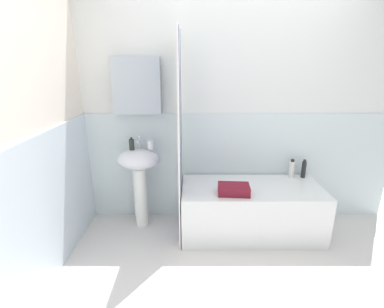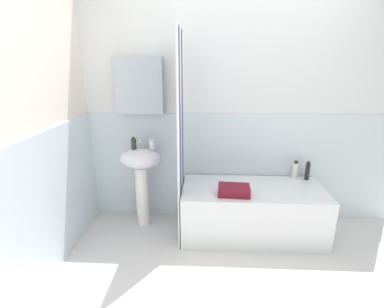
# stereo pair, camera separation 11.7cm
# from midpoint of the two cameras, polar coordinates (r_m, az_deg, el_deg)

# --- Properties ---
(ground_plane) EXTENTS (4.80, 5.60, 0.04)m
(ground_plane) POSITION_cam_midpoint_polar(r_m,az_deg,el_deg) (2.44, 11.16, -27.29)
(ground_plane) COLOR silver
(wall_back_tiled) EXTENTS (3.60, 0.18, 2.40)m
(wall_back_tiled) POSITION_cam_midpoint_polar(r_m,az_deg,el_deg) (3.03, 8.08, 7.05)
(wall_back_tiled) COLOR white
(wall_back_tiled) RESTS_ON ground_plane
(wall_left_tiled) EXTENTS (0.07, 1.81, 2.40)m
(wall_left_tiled) POSITION_cam_midpoint_polar(r_m,az_deg,el_deg) (2.46, -27.44, 2.16)
(wall_left_tiled) COLOR white
(wall_left_tiled) RESTS_ON ground_plane
(sink) EXTENTS (0.44, 0.34, 0.86)m
(sink) POSITION_cam_midpoint_polar(r_m,az_deg,el_deg) (3.00, -9.24, -3.28)
(sink) COLOR white
(sink) RESTS_ON ground_plane
(faucet) EXTENTS (0.03, 0.12, 0.12)m
(faucet) POSITION_cam_midpoint_polar(r_m,az_deg,el_deg) (2.98, -9.20, 2.51)
(faucet) COLOR silver
(faucet) RESTS_ON sink
(soap_dispenser) EXTENTS (0.05, 0.05, 0.13)m
(soap_dispenser) POSITION_cam_midpoint_polar(r_m,az_deg,el_deg) (2.93, -10.66, 2.10)
(soap_dispenser) COLOR #293025
(soap_dispenser) RESTS_ON sink
(toothbrush_cup) EXTENTS (0.07, 0.07, 0.09)m
(toothbrush_cup) POSITION_cam_midpoint_polar(r_m,az_deg,el_deg) (2.92, -6.94, 1.98)
(toothbrush_cup) COLOR white
(toothbrush_cup) RESTS_ON sink
(bathtub) EXTENTS (1.41, 0.65, 0.52)m
(bathtub) POSITION_cam_midpoint_polar(r_m,az_deg,el_deg) (3.02, 13.12, -11.18)
(bathtub) COLOR white
(bathtub) RESTS_ON ground_plane
(shower_curtain) EXTENTS (0.01, 0.65, 2.00)m
(shower_curtain) POSITION_cam_midpoint_polar(r_m,az_deg,el_deg) (2.69, -1.03, 2.82)
(shower_curtain) COLOR white
(shower_curtain) RESTS_ON ground_plane
(lotion_bottle) EXTENTS (0.05, 0.05, 0.20)m
(lotion_bottle) POSITION_cam_midpoint_polar(r_m,az_deg,el_deg) (3.25, 23.38, -3.20)
(lotion_bottle) COLOR #232525
(lotion_bottle) RESTS_ON bathtub
(conditioner_bottle) EXTENTS (0.05, 0.05, 0.20)m
(conditioner_bottle) POSITION_cam_midpoint_polar(r_m,az_deg,el_deg) (3.22, 21.21, -3.14)
(conditioner_bottle) COLOR white
(conditioner_bottle) RESTS_ON bathtub
(towel_folded) EXTENTS (0.31, 0.21, 0.09)m
(towel_folded) POSITION_cam_midpoint_polar(r_m,az_deg,el_deg) (2.71, 9.76, -7.29)
(towel_folded) COLOR maroon
(towel_folded) RESTS_ON bathtub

